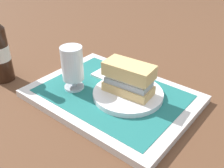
# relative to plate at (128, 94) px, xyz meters

# --- Properties ---
(ground_plane) EXTENTS (3.00, 3.00, 0.00)m
(ground_plane) POSITION_rel_plate_xyz_m (0.04, 0.01, -0.03)
(ground_plane) COLOR brown
(tray) EXTENTS (0.44, 0.32, 0.02)m
(tray) POSITION_rel_plate_xyz_m (0.04, 0.01, -0.02)
(tray) COLOR silver
(tray) RESTS_ON ground_plane
(placemat) EXTENTS (0.38, 0.27, 0.00)m
(placemat) POSITION_rel_plate_xyz_m (0.04, 0.01, -0.01)
(placemat) COLOR #1E6B66
(placemat) RESTS_ON tray
(plate) EXTENTS (0.19, 0.19, 0.01)m
(plate) POSITION_rel_plate_xyz_m (0.00, 0.00, 0.00)
(plate) COLOR white
(plate) RESTS_ON placemat
(sandwich) EXTENTS (0.14, 0.08, 0.08)m
(sandwich) POSITION_rel_plate_xyz_m (0.00, 0.00, 0.05)
(sandwich) COLOR tan
(sandwich) RESTS_ON plate
(beer_glass) EXTENTS (0.06, 0.06, 0.12)m
(beer_glass) POSITION_rel_plate_xyz_m (0.14, 0.06, 0.06)
(beer_glass) COLOR silver
(beer_glass) RESTS_ON placemat
(napkin_folded) EXTENTS (0.09, 0.07, 0.01)m
(napkin_folded) POSITION_rel_plate_xyz_m (0.11, -0.05, -0.00)
(napkin_folded) COLOR white
(napkin_folded) RESTS_ON placemat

